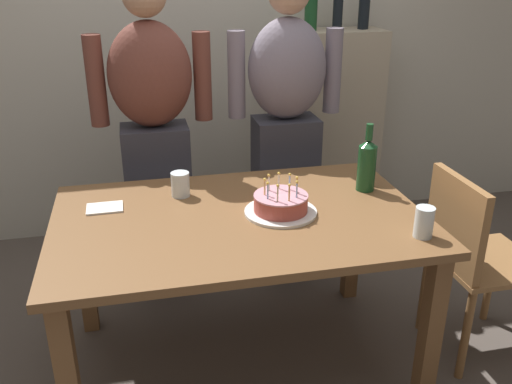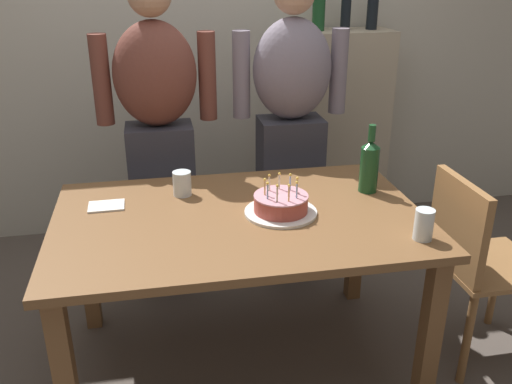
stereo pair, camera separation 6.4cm
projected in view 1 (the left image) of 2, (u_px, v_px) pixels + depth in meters
The scene contains 12 objects.
ground_plane at pixel (241, 361), 2.53m from camera, with size 10.00×10.00×0.00m, color #564C44.
back_wall at pixel (191, 29), 3.42m from camera, with size 5.20×0.10×2.60m, color beige.
dining_table at pixel (240, 237), 2.28m from camera, with size 1.50×0.96×0.74m.
birthday_cake at pixel (281, 205), 2.25m from camera, with size 0.30×0.30×0.16m.
water_glass_near at pixel (180, 184), 2.41m from camera, with size 0.08×0.08×0.11m, color silver.
water_glass_far at pixel (424, 222), 2.05m from camera, with size 0.07×0.07×0.12m, color silver.
wine_bottle at pixel (367, 164), 2.45m from camera, with size 0.08×0.08×0.31m.
napkin_stack at pixel (105, 208), 2.30m from camera, with size 0.15×0.11×0.01m, color white.
person_man_bearded at pixel (155, 135), 2.81m from camera, with size 0.61×0.27×1.66m.
person_woman_cardigan at pixel (286, 127), 2.95m from camera, with size 0.61×0.27×1.66m.
dining_chair at pixel (471, 252), 2.42m from camera, with size 0.42×0.42×0.87m.
shelf_cabinet at pixel (331, 129), 3.65m from camera, with size 0.60×0.30×1.56m.
Camera 1 is at (-0.38, -1.99, 1.71)m, focal length 38.72 mm.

